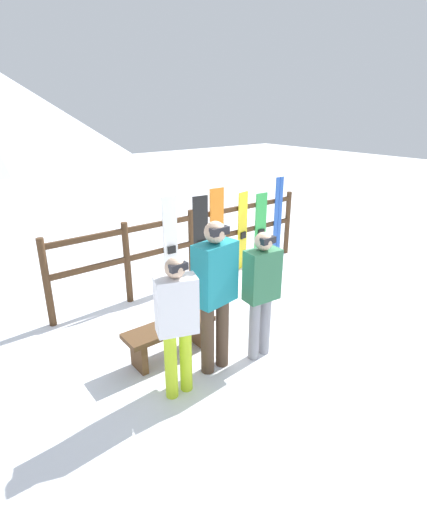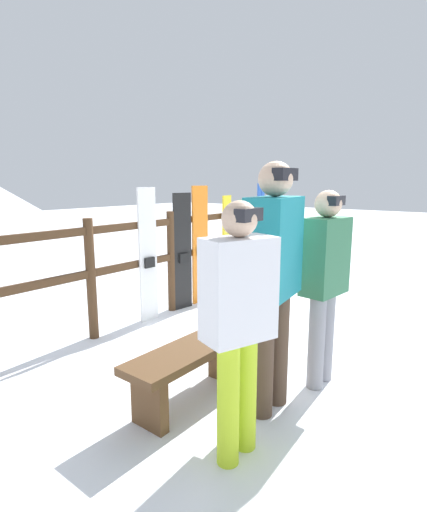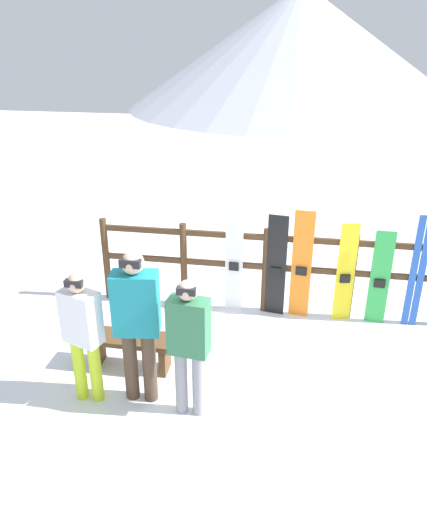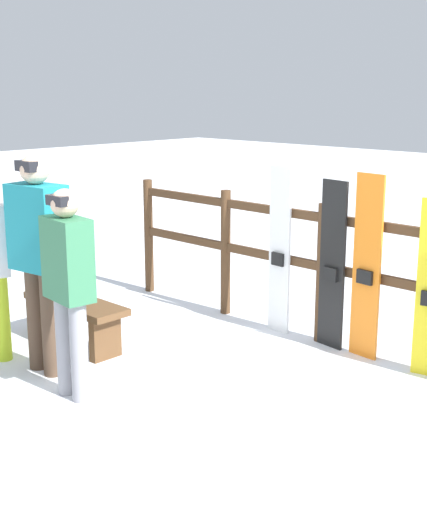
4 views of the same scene
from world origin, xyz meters
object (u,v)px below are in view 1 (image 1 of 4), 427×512
object	(u,v)px
snowboard_black_stripe	(201,240)
snowboard_yellow	(242,231)
person_white	(177,319)
snowboard_white	(171,245)
bench	(170,334)
ski_pair_blue	(278,218)
person_plaid_green	(262,287)
snowboard_orange	(217,234)
person_teal	(215,288)
snowboard_green	(260,229)

from	to	relation	value
snowboard_black_stripe	snowboard_yellow	bearing A→B (deg)	-0.00
person_white	snowboard_white	distance (m)	2.57
bench	ski_pair_blue	size ratio (longest dim) A/B	0.70
snowboard_white	snowboard_black_stripe	bearing A→B (deg)	-0.01
snowboard_white	ski_pair_blue	bearing A→B (deg)	0.08
person_plaid_green	snowboard_orange	distance (m)	2.49
person_plaid_green	snowboard_white	bearing A→B (deg)	85.74
person_plaid_green	bench	bearing A→B (deg)	143.41
person_white	snowboard_black_stripe	size ratio (longest dim) A/B	1.03
bench	snowboard_orange	xyz separation A→B (m)	(1.98, 1.58, 0.48)
bench	snowboard_yellow	xyz separation A→B (m)	(2.58, 1.58, 0.40)
person_white	snowboard_black_stripe	bearing A→B (deg)	49.13
snowboard_black_stripe	snowboard_white	bearing A→B (deg)	179.99
bench	person_teal	size ratio (longest dim) A/B	0.63
snowboard_green	snowboard_white	bearing A→B (deg)	179.99
bench	snowboard_white	xyz separation A→B (m)	(1.03, 1.58, 0.47)
person_white	snowboard_green	bearing A→B (deg)	33.61
person_white	snowboard_orange	world-z (taller)	snowboard_orange
bench	person_teal	world-z (taller)	person_teal
snowboard_orange	person_white	bearing A→B (deg)	-135.65
person_plaid_green	ski_pair_blue	bearing A→B (deg)	40.28
snowboard_white	ski_pair_blue	size ratio (longest dim) A/B	0.98
person_white	person_teal	size ratio (longest dim) A/B	0.87
snowboard_black_stripe	snowboard_orange	bearing A→B (deg)	0.01
snowboard_black_stripe	ski_pair_blue	world-z (taller)	ski_pair_blue
snowboard_black_stripe	snowboard_green	bearing A→B (deg)	-0.01
snowboard_white	snowboard_green	bearing A→B (deg)	-0.01
snowboard_black_stripe	ski_pair_blue	distance (m)	1.88
person_plaid_green	snowboard_yellow	world-z (taller)	person_plaid_green
snowboard_black_stripe	snowboard_orange	xyz separation A→B (m)	(0.35, 0.00, 0.04)
person_white	snowboard_orange	size ratio (longest dim) A/B	0.97
person_white	snowboard_white	size ratio (longest dim) A/B	0.98
snowboard_black_stripe	snowboard_orange	size ratio (longest dim) A/B	0.95
bench	person_plaid_green	world-z (taller)	person_plaid_green
snowboard_white	snowboard_yellow	xyz separation A→B (m)	(1.54, -0.00, -0.07)
snowboard_black_stripe	snowboard_yellow	world-z (taller)	snowboard_black_stripe
snowboard_yellow	person_white	bearing A→B (deg)	-142.34
bench	snowboard_black_stripe	world-z (taller)	snowboard_black_stripe
snowboard_black_stripe	snowboard_yellow	xyz separation A→B (m)	(0.95, -0.00, -0.03)
bench	snowboard_orange	world-z (taller)	snowboard_orange
snowboard_black_stripe	snowboard_yellow	size ratio (longest dim) A/B	1.04
person_plaid_green	person_white	bearing A→B (deg)	178.67
person_plaid_green	snowboard_green	size ratio (longest dim) A/B	1.15
person_teal	snowboard_black_stripe	bearing A→B (deg)	57.44
person_plaid_green	person_teal	bearing A→B (deg)	167.22
snowboard_yellow	ski_pair_blue	distance (m)	0.93
snowboard_orange	ski_pair_blue	size ratio (longest dim) A/B	0.98
person_teal	ski_pair_blue	world-z (taller)	person_teal
person_white	person_teal	world-z (taller)	person_teal
person_white	snowboard_green	size ratio (longest dim) A/B	1.13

